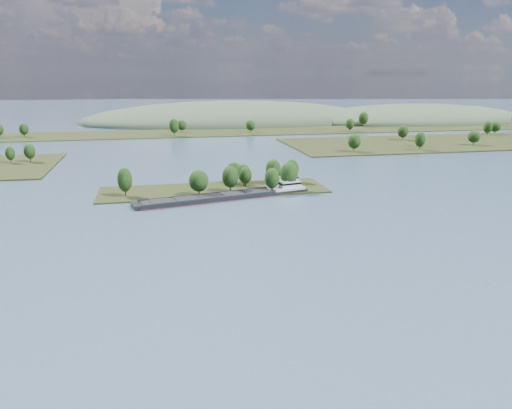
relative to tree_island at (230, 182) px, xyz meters
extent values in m
plane|color=#3C5268|center=(-6.97, -58.73, -3.88)|extent=(1800.00, 1800.00, 0.00)
cube|color=black|center=(-6.97, 1.27, -3.88)|extent=(100.00, 30.00, 1.20)
cylinder|color=black|center=(16.89, -9.65, -1.53)|extent=(0.50, 0.50, 3.50)
ellipsoid|color=black|center=(16.89, -9.65, 2.91)|extent=(6.55, 6.55, 9.00)
cylinder|color=black|center=(4.12, 13.25, -1.68)|extent=(0.50, 0.50, 3.21)
ellipsoid|color=black|center=(4.12, 13.25, 2.40)|extent=(6.96, 6.96, 8.25)
cylinder|color=black|center=(-0.55, -4.78, -1.43)|extent=(0.50, 0.50, 3.71)
ellipsoid|color=black|center=(-0.55, -4.78, 3.29)|extent=(7.28, 7.28, 9.54)
cylinder|color=black|center=(7.23, 4.85, -1.61)|extent=(0.50, 0.50, 3.34)
ellipsoid|color=black|center=(7.23, 4.85, 2.64)|extent=(5.67, 5.67, 8.60)
cylinder|color=black|center=(-14.63, -9.37, -1.49)|extent=(0.50, 0.50, 3.59)
ellipsoid|color=black|center=(-14.63, -9.37, 3.07)|extent=(8.23, 8.23, 9.22)
cylinder|color=black|center=(-44.84, -4.41, -1.27)|extent=(0.50, 0.50, 4.02)
ellipsoid|color=black|center=(-44.84, -4.41, 3.84)|extent=(6.11, 6.11, 10.34)
cylinder|color=black|center=(7.58, 2.99, -1.77)|extent=(0.50, 0.50, 3.03)
ellipsoid|color=black|center=(7.58, 2.99, 2.09)|extent=(5.97, 5.97, 7.80)
cylinder|color=black|center=(31.00, 8.73, -1.51)|extent=(0.50, 0.50, 3.54)
ellipsoid|color=black|center=(31.00, 8.73, 2.99)|extent=(6.58, 6.58, 9.11)
cylinder|color=black|center=(24.98, -7.78, -1.23)|extent=(0.50, 0.50, 4.11)
ellipsoid|color=black|center=(24.98, -7.78, 4.00)|extent=(7.92, 7.92, 10.57)
cylinder|color=black|center=(21.43, 6.76, -1.39)|extent=(0.50, 0.50, 3.78)
ellipsoid|color=black|center=(21.43, 6.76, 3.42)|extent=(7.17, 7.17, 9.73)
cylinder|color=black|center=(-102.33, 92.55, -1.36)|extent=(0.50, 0.50, 3.45)
ellipsoid|color=black|center=(-102.33, 92.55, 3.03)|extent=(6.36, 6.36, 8.87)
cylinder|color=black|center=(-112.34, 90.48, -1.53)|extent=(0.50, 0.50, 3.11)
ellipsoid|color=black|center=(-112.34, 90.48, 2.43)|extent=(5.17, 5.17, 8.01)
cube|color=black|center=(223.03, 121.27, -3.88)|extent=(320.00, 90.00, 1.60)
cylinder|color=black|center=(96.30, 90.10, -1.19)|extent=(0.50, 0.50, 3.79)
ellipsoid|color=black|center=(96.30, 90.10, 3.64)|extent=(8.50, 8.50, 9.76)
cylinder|color=black|center=(250.34, 156.74, -1.31)|extent=(0.50, 0.50, 3.55)
ellipsoid|color=black|center=(250.34, 156.74, 3.20)|extent=(8.55, 8.55, 9.13)
cylinder|color=black|center=(192.11, 101.95, -1.39)|extent=(0.50, 0.50, 3.39)
ellipsoid|color=black|center=(192.11, 101.95, 2.93)|extent=(8.72, 8.72, 8.72)
cylinder|color=black|center=(142.03, 87.99, -1.10)|extent=(0.50, 0.50, 3.97)
ellipsoid|color=black|center=(142.03, 87.99, 3.95)|extent=(6.99, 6.99, 10.21)
cylinder|color=black|center=(149.60, 102.62, -1.58)|extent=(0.50, 0.50, 3.01)
ellipsoid|color=black|center=(149.60, 102.62, 2.24)|extent=(5.35, 5.35, 7.73)
cylinder|color=black|center=(155.91, 137.82, -1.23)|extent=(0.50, 0.50, 3.70)
ellipsoid|color=black|center=(155.91, 137.82, 3.48)|extent=(8.28, 8.28, 9.53)
cylinder|color=black|center=(238.12, 149.77, -1.13)|extent=(0.50, 0.50, 3.90)
ellipsoid|color=black|center=(238.12, 149.77, 3.83)|extent=(7.23, 7.23, 10.03)
cube|color=black|center=(-6.97, 221.27, -3.88)|extent=(900.00, 60.00, 1.20)
cylinder|color=black|center=(139.36, 202.84, -1.43)|extent=(0.50, 0.50, 3.70)
ellipsoid|color=black|center=(139.36, 202.84, 3.28)|extent=(7.40, 7.40, 9.52)
cylinder|color=black|center=(-6.61, 227.03, -1.55)|extent=(0.50, 0.50, 3.47)
ellipsoid|color=black|center=(-6.61, 227.03, 2.86)|extent=(8.19, 8.19, 8.92)
cylinder|color=black|center=(167.18, 237.54, -0.94)|extent=(0.50, 0.50, 4.68)
ellipsoid|color=black|center=(167.18, 237.54, 5.00)|extent=(9.30, 9.30, 12.02)
cylinder|color=black|center=(-132.99, 218.27, -1.44)|extent=(0.50, 0.50, 3.68)
ellipsoid|color=black|center=(-132.99, 218.27, 3.24)|extent=(7.18, 7.18, 9.46)
cylinder|color=black|center=(51.57, 212.03, -1.53)|extent=(0.50, 0.50, 3.51)
ellipsoid|color=black|center=(51.57, 212.03, 2.94)|extent=(8.13, 8.13, 9.03)
cylinder|color=black|center=(-14.42, 201.20, -0.95)|extent=(0.50, 0.50, 4.66)
ellipsoid|color=black|center=(-14.42, 201.20, 4.97)|extent=(7.83, 7.83, 11.98)
ellipsoid|color=#394C34|center=(253.03, 291.27, -3.88)|extent=(260.00, 140.00, 36.00)
ellipsoid|color=#394C34|center=(53.03, 321.27, -3.88)|extent=(320.00, 160.00, 44.00)
cube|color=black|center=(-4.05, -14.46, -3.42)|extent=(73.51, 25.23, 2.02)
cube|color=maroon|center=(-4.05, -14.46, -3.84)|extent=(73.73, 25.45, 0.23)
cube|color=black|center=(-12.20, -11.71, -2.14)|extent=(55.47, 12.99, 0.73)
cube|color=black|center=(-10.20, -20.47, -2.14)|extent=(55.47, 12.99, 0.73)
cube|color=black|center=(-11.20, -16.09, -2.28)|extent=(55.44, 20.26, 0.27)
cube|color=black|center=(-30.86, -20.57, -2.00)|extent=(9.71, 9.16, 0.32)
cube|color=black|center=(-21.03, -18.33, -2.00)|extent=(9.71, 9.16, 0.32)
cube|color=black|center=(-11.20, -16.09, -2.00)|extent=(9.71, 9.16, 0.32)
cube|color=black|center=(-1.37, -13.85, -2.00)|extent=(9.71, 9.16, 0.32)
cube|color=black|center=(8.45, -11.61, -2.00)|extent=(9.71, 9.16, 0.32)
cube|color=black|center=(-40.24, -22.71, -3.06)|extent=(4.51, 8.65, 1.83)
cylinder|color=black|center=(-39.34, -22.51, -1.78)|extent=(0.26, 0.26, 2.02)
cube|color=silver|center=(23.64, -8.15, -1.87)|extent=(16.25, 11.84, 1.10)
cube|color=silver|center=(24.54, -7.94, -0.03)|extent=(10.56, 9.18, 2.75)
cube|color=black|center=(24.54, -7.94, 0.33)|extent=(10.78, 9.40, 0.82)
cube|color=silver|center=(25.43, -7.74, 2.35)|extent=(6.58, 6.58, 2.02)
cube|color=black|center=(25.43, -7.74, 2.71)|extent=(6.80, 6.80, 0.73)
cube|color=silver|center=(25.43, -7.74, 3.45)|extent=(7.02, 7.02, 0.18)
cylinder|color=silver|center=(27.66, -7.23, 4.55)|extent=(0.22, 0.22, 2.38)
cylinder|color=black|center=(21.24, -5.87, 3.63)|extent=(0.55, 0.55, 1.10)
camera|label=1|loc=(-33.10, -213.97, 46.72)|focal=35.00mm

